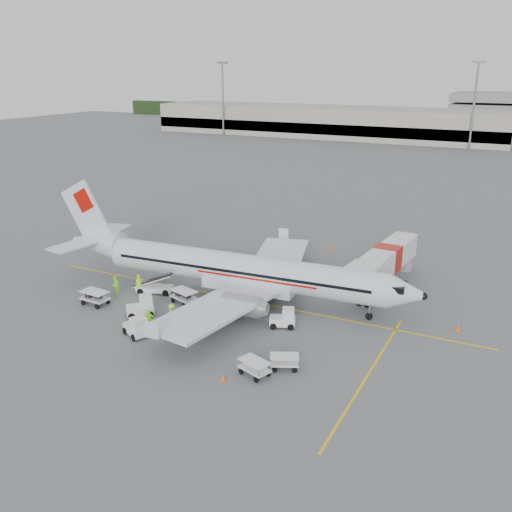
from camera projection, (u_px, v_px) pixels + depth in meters
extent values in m
plane|color=#56595B|center=(246.00, 301.00, 53.30)|extent=(360.00, 360.00, 0.00)
cube|color=yellow|center=(246.00, 300.00, 53.30)|extent=(44.00, 0.20, 0.01)
cube|color=yellow|center=(369.00, 374.00, 40.55)|extent=(0.20, 20.00, 0.01)
cone|color=#FF5E0D|center=(458.00, 327.00, 47.10)|extent=(0.39, 0.39, 0.64)
cone|color=#FF5E0D|center=(332.00, 247.00, 67.97)|extent=(0.43, 0.43, 0.71)
cone|color=#FF5E0D|center=(223.00, 377.00, 39.60)|extent=(0.34, 0.34, 0.56)
imported|color=#8DEC19|center=(139.00, 284.00, 54.71)|extent=(0.82, 0.80, 1.89)
imported|color=#8DEC19|center=(115.00, 285.00, 54.66)|extent=(1.01, 1.08, 1.78)
imported|color=#8DEC19|center=(172.00, 313.00, 48.53)|extent=(1.20, 1.21, 1.68)
imported|color=#8DEC19|center=(149.00, 320.00, 47.19)|extent=(1.03, 1.01, 1.74)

